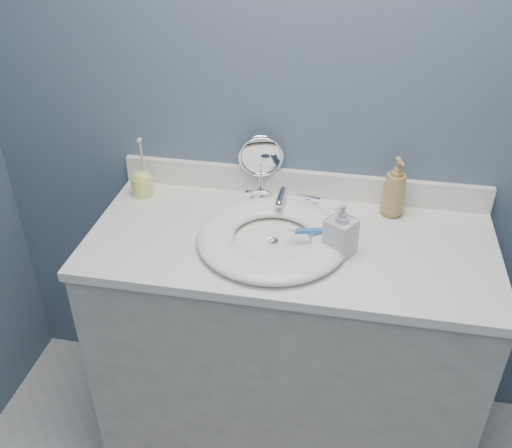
% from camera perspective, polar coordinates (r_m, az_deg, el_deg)
% --- Properties ---
extents(back_wall, '(2.20, 0.02, 2.40)m').
position_cam_1_polar(back_wall, '(1.81, 5.01, 11.88)').
color(back_wall, '#4C6073').
rests_on(back_wall, ground).
extents(vanity_cabinet, '(1.20, 0.55, 0.85)m').
position_cam_1_polar(vanity_cabinet, '(2.01, 3.02, -12.21)').
color(vanity_cabinet, beige).
rests_on(vanity_cabinet, ground).
extents(countertop, '(1.22, 0.57, 0.03)m').
position_cam_1_polar(countertop, '(1.72, 3.44, -1.89)').
color(countertop, white).
rests_on(countertop, vanity_cabinet).
extents(backsplash, '(1.22, 0.02, 0.09)m').
position_cam_1_polar(backsplash, '(1.91, 4.58, 4.06)').
color(backsplash, white).
rests_on(backsplash, countertop).
extents(basin, '(0.45, 0.45, 0.04)m').
position_cam_1_polar(basin, '(1.68, 1.66, -1.34)').
color(basin, white).
rests_on(basin, countertop).
extents(drain, '(0.04, 0.04, 0.01)m').
position_cam_1_polar(drain, '(1.69, 1.65, -1.76)').
color(drain, silver).
rests_on(drain, countertop).
extents(faucet, '(0.25, 0.13, 0.07)m').
position_cam_1_polar(faucet, '(1.84, 2.65, 2.31)').
color(faucet, silver).
rests_on(faucet, countertop).
extents(makeup_mirror, '(0.15, 0.08, 0.22)m').
position_cam_1_polar(makeup_mirror, '(1.87, 0.49, 6.13)').
color(makeup_mirror, silver).
rests_on(makeup_mirror, countertop).
extents(soap_bottle_amber, '(0.10, 0.10, 0.20)m').
position_cam_1_polar(soap_bottle_amber, '(1.83, 13.73, 3.60)').
color(soap_bottle_amber, '#AA884C').
rests_on(soap_bottle_amber, countertop).
extents(soap_bottle_clear, '(0.11, 0.11, 0.17)m').
position_cam_1_polar(soap_bottle_clear, '(1.62, 8.51, -0.47)').
color(soap_bottle_clear, silver).
rests_on(soap_bottle_clear, countertop).
extents(toothbrush_holder, '(0.07, 0.07, 0.21)m').
position_cam_1_polar(toothbrush_holder, '(1.95, -11.32, 4.14)').
color(toothbrush_holder, '#E3E572').
rests_on(toothbrush_holder, countertop).
extents(toothbrush_lying, '(0.17, 0.05, 0.02)m').
position_cam_1_polar(toothbrush_lying, '(1.68, 6.29, -0.68)').
color(toothbrush_lying, '#3473B9').
rests_on(toothbrush_lying, basin).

